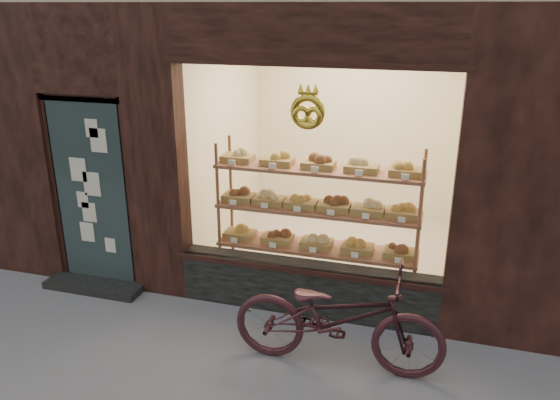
% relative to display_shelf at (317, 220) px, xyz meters
% --- Properties ---
extents(display_shelf, '(2.20, 0.45, 1.70)m').
position_rel_display_shelf_xyz_m(display_shelf, '(0.00, 0.00, 0.00)').
color(display_shelf, brown).
rests_on(display_shelf, ground).
extents(bicycle, '(1.89, 0.71, 0.98)m').
position_rel_display_shelf_xyz_m(bicycle, '(0.48, -1.25, -0.39)').
color(bicycle, '#33161C').
rests_on(bicycle, ground).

